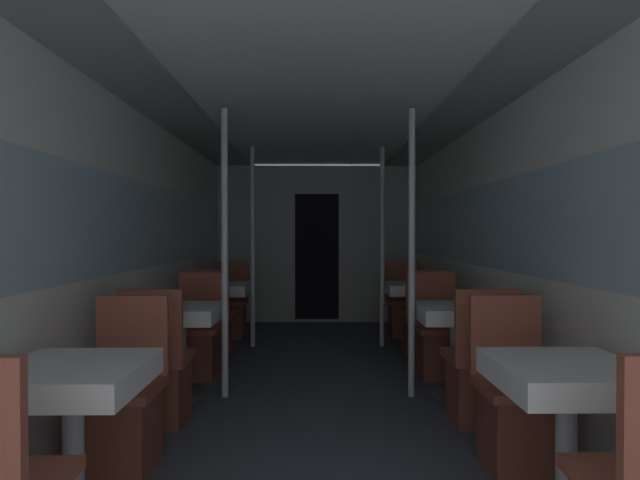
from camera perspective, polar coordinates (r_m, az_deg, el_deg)
The scene contains 24 objects.
wall_left at distance 4.31m, azimuth -20.33°, elevation -0.93°, with size 0.05×8.44×2.29m.
wall_right at distance 4.33m, azimuth 19.85°, elevation -0.92°, with size 0.05×8.44×2.29m.
ceiling_panel at distance 4.18m, azimuth -0.20°, elevation 15.05°, with size 2.97×8.44×0.07m.
bulkhead_far at distance 7.34m, azimuth -0.36°, elevation -0.50°, with size 2.91×0.09×2.29m.
dining_table_left_0 at distance 2.55m, azimuth -26.40°, elevation -14.94°, with size 0.61×0.61×0.73m.
chair_left_far_0 at distance 3.13m, azimuth -21.68°, elevation -18.09°, with size 0.42×0.42×0.94m.
dining_table_left_1 at distance 4.17m, azimuth -15.66°, elevation -8.74°, with size 0.61×0.61×0.73m.
chair_left_near_1 at distance 3.71m, azimuth -17.96°, elevation -15.04°, with size 0.42×0.42×0.94m.
chair_left_far_1 at distance 4.76m, azimuth -13.86°, elevation -11.50°, with size 0.42×0.42×0.94m.
support_pole_left_1 at distance 4.03m, azimuth -10.83°, elevation -1.48°, with size 0.05×0.05×2.29m.
dining_table_left_2 at distance 5.87m, azimuth -11.15°, elevation -5.96°, with size 0.61×0.61×0.73m.
chair_left_near_2 at distance 5.38m, azimuth -12.25°, elevation -10.07°, with size 0.42×0.42×0.94m.
chair_left_far_2 at distance 6.46m, azimuth -10.23°, elevation -8.23°, with size 0.42×0.42×0.94m.
support_pole_left_2 at distance 5.78m, azimuth -7.72°, elevation -0.80°, with size 0.05×0.05×2.29m.
dining_table_right_0 at distance 2.57m, azimuth 26.37°, elevation -14.80°, with size 0.61×0.61×0.73m.
chair_right_far_0 at distance 3.15m, azimuth 21.49°, elevation -17.97°, with size 0.42×0.42×0.94m.
dining_table_right_1 at distance 4.18m, azimuth 15.23°, elevation -8.71°, with size 0.61×0.61×0.73m.
chair_right_near_1 at distance 3.73m, azimuth 17.63°, elevation -14.97°, with size 0.42×0.42×0.94m.
chair_right_far_1 at distance 4.77m, azimuth 13.35°, elevation -11.46°, with size 0.42×0.42×0.94m.
support_pole_right_1 at distance 4.04m, azimuth 10.43°, elevation -1.48°, with size 0.05×0.05×2.29m.
dining_table_right_2 at distance 5.88m, azimuth 10.53°, elevation -5.95°, with size 0.61×0.61×0.73m.
chair_right_near_2 at distance 5.39m, azimuth 11.68°, elevation -10.04°, with size 0.42×0.42×0.94m.
chair_right_far_2 at distance 6.47m, azimuth 9.56°, elevation -8.22°, with size 0.42×0.42×0.94m.
support_pole_right_2 at distance 5.78m, azimuth 7.10°, elevation -0.80°, with size 0.05×0.05×2.29m.
Camera 1 is at (-0.03, -1.24, 1.30)m, focal length 28.00 mm.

